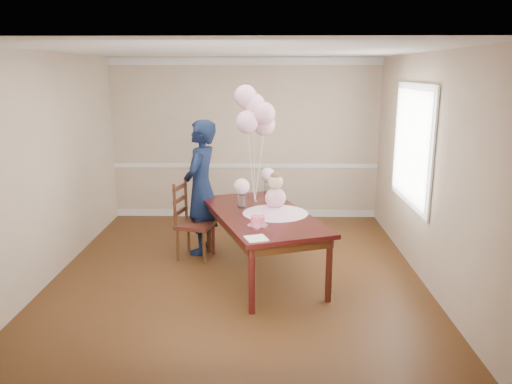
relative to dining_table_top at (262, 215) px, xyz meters
name	(u,v)px	position (x,y,z in m)	size (l,w,h in m)	color
floor	(238,272)	(-0.30, 0.04, -0.76)	(4.50, 5.00, 0.00)	#341D0D
ceiling	(236,51)	(-0.30, 0.04, 1.94)	(4.50, 5.00, 0.02)	silver
wall_back	(245,139)	(-0.30, 2.54, 0.59)	(4.50, 0.02, 2.70)	tan
wall_front	(217,233)	(-0.30, -2.46, 0.59)	(4.50, 0.02, 2.70)	tan
wall_left	(51,167)	(-2.55, 0.04, 0.59)	(0.02, 5.00, 2.70)	tan
wall_right	(425,168)	(1.95, 0.04, 0.59)	(0.02, 5.00, 2.70)	tan
chair_rail_trim	(245,166)	(-0.30, 2.53, 0.14)	(4.50, 0.02, 0.07)	silver
crown_molding	(245,61)	(-0.30, 2.53, 1.87)	(4.50, 0.02, 0.12)	silver
baseboard_trim	(245,213)	(-0.30, 2.53, -0.70)	(4.50, 0.02, 0.12)	silver
window_frame	(412,145)	(1.93, 0.54, 0.79)	(0.02, 1.66, 1.56)	silver
window_blinds	(411,145)	(1.91, 0.54, 0.79)	(0.01, 1.50, 1.40)	white
dining_table_top	(262,215)	(0.00, 0.00, 0.00)	(1.05, 2.11, 0.05)	black
table_apron	(262,221)	(0.00, 0.00, -0.08)	(0.95, 2.00, 0.11)	black
table_leg_fl	(252,280)	(-0.09, -1.06, -0.39)	(0.07, 0.07, 0.74)	black
table_leg_fr	(329,270)	(0.74, -0.77, -0.39)	(0.07, 0.07, 0.74)	black
table_leg_bl	(209,227)	(-0.74, 0.77, -0.39)	(0.07, 0.07, 0.74)	black
table_leg_br	(269,221)	(0.09, 1.06, -0.39)	(0.07, 0.07, 0.74)	black
baby_skirt	(275,209)	(0.17, 0.00, 0.08)	(0.80, 0.80, 0.11)	#E6A9C7
baby_torso	(275,198)	(0.17, 0.00, 0.22)	(0.25, 0.25, 0.25)	pink
baby_head	(276,182)	(0.17, 0.00, 0.42)	(0.18, 0.18, 0.18)	beige
baby_hair	(276,177)	(0.17, 0.00, 0.48)	(0.13, 0.13, 0.13)	brown
cake_platter	(258,225)	(-0.04, -0.52, 0.03)	(0.23, 0.23, 0.01)	silver
birthday_cake	(258,221)	(-0.04, -0.52, 0.09)	(0.16, 0.16, 0.11)	#EC4A6C
cake_flower_a	(258,215)	(-0.04, -0.52, 0.16)	(0.03, 0.03, 0.03)	silver
cake_flower_b	(260,214)	(-0.02, -0.49, 0.16)	(0.03, 0.03, 0.03)	white
rose_vase_near	(242,201)	(-0.25, 0.25, 0.11)	(0.11, 0.11, 0.17)	silver
roses_near	(242,187)	(-0.25, 0.25, 0.30)	(0.20, 0.20, 0.20)	beige
rose_vase_far	(268,188)	(0.08, 0.98, 0.11)	(0.11, 0.11, 0.17)	silver
roses_far	(268,175)	(0.08, 0.98, 0.30)	(0.20, 0.20, 0.20)	#F8D0D7
napkin	(256,238)	(-0.05, -0.97, 0.03)	(0.21, 0.21, 0.01)	white
balloon_weight	(255,200)	(-0.09, 0.58, 0.04)	(0.04, 0.04, 0.02)	silver
balloon_a	(247,122)	(-0.19, 0.55, 1.08)	(0.29, 0.29, 0.29)	#E7A4C6
balloon_b	(264,113)	(0.02, 0.57, 1.18)	(0.29, 0.29, 0.29)	#DE9DB6
balloon_c	(254,105)	(-0.11, 0.69, 1.29)	(0.29, 0.29, 0.29)	#ECA7C1
balloon_d	(246,96)	(-0.22, 0.67, 1.40)	(0.29, 0.29, 0.29)	#E8A4C3
balloon_e	(264,125)	(0.03, 0.71, 1.03)	(0.29, 0.29, 0.29)	#DF9EAD
balloon_ribbon_a	(251,168)	(-0.14, 0.56, 0.48)	(0.00, 0.00, 0.88)	white
balloon_ribbon_b	(259,164)	(-0.04, 0.57, 0.53)	(0.00, 0.00, 0.99)	white
balloon_ribbon_c	(254,159)	(-0.10, 0.63, 0.58)	(0.00, 0.00, 1.09)	white
balloon_ribbon_d	(250,155)	(-0.15, 0.63, 0.64)	(0.00, 0.00, 1.20)	silver
balloon_ribbon_e	(260,169)	(-0.03, 0.65, 0.45)	(0.00, 0.00, 0.83)	white
dining_chair_seat	(195,225)	(-0.89, 0.54, -0.30)	(0.45, 0.45, 0.05)	#39160F
chair_leg_fl	(178,245)	(-1.12, 0.40, -0.54)	(0.04, 0.04, 0.44)	#3C2110
chair_leg_fr	(204,248)	(-0.76, 0.31, -0.54)	(0.04, 0.04, 0.44)	#351F0E
chair_leg_bl	(189,236)	(-1.03, 0.76, -0.54)	(0.04, 0.04, 0.44)	#39210F
chair_leg_br	(214,239)	(-0.67, 0.67, -0.54)	(0.04, 0.04, 0.44)	#37110F
chair_back_post_l	(175,206)	(-1.14, 0.41, 0.00)	(0.04, 0.04, 0.58)	#351A0E
chair_back_post_r	(186,199)	(-1.05, 0.77, 0.00)	(0.04, 0.04, 0.58)	#38200F
chair_slat_low	(181,211)	(-1.09, 0.59, -0.12)	(0.03, 0.41, 0.05)	#33130E
chair_slat_mid	(180,199)	(-1.09, 0.59, 0.04)	(0.03, 0.41, 0.05)	#3A1A0F
chair_slat_top	(180,187)	(-1.09, 0.59, 0.21)	(0.03, 0.41, 0.05)	#34130E
woman	(201,187)	(-0.84, 0.78, 0.16)	(0.67, 0.45, 1.85)	black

